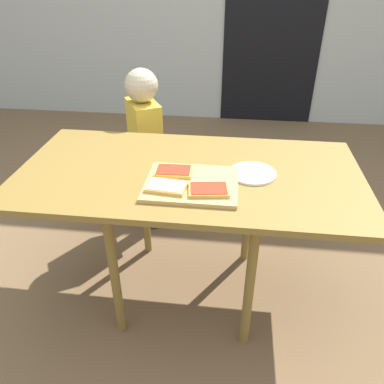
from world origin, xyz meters
name	(u,v)px	position (x,y,z in m)	size (l,w,h in m)	color
ground_plane	(190,289)	(0.00, 0.00, 0.00)	(16.00, 16.00, 0.00)	brown
house_door	(275,14)	(0.47, 2.43, 1.00)	(0.90, 0.02, 2.00)	black
dining_table	(189,183)	(0.00, 0.00, 0.63)	(1.41, 0.73, 0.68)	olive
cutting_board	(192,184)	(0.03, -0.12, 0.69)	(0.35, 0.29, 0.02)	tan
pizza_slice_far_left	(174,171)	(-0.05, -0.06, 0.71)	(0.15, 0.10, 0.02)	gold
pizza_slice_near_left	(166,187)	(-0.06, -0.18, 0.71)	(0.16, 0.11, 0.02)	gold
pizza_slice_near_right	(209,190)	(0.10, -0.18, 0.71)	(0.16, 0.12, 0.02)	gold
plate_white_right	(253,173)	(0.26, 0.00, 0.69)	(0.19, 0.19, 0.01)	white
child_left	(145,140)	(-0.32, 0.57, 0.55)	(0.24, 0.28, 0.95)	#203750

